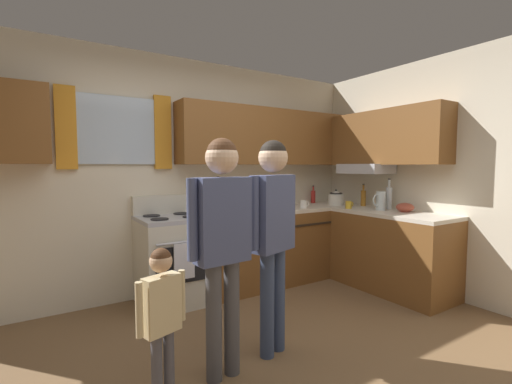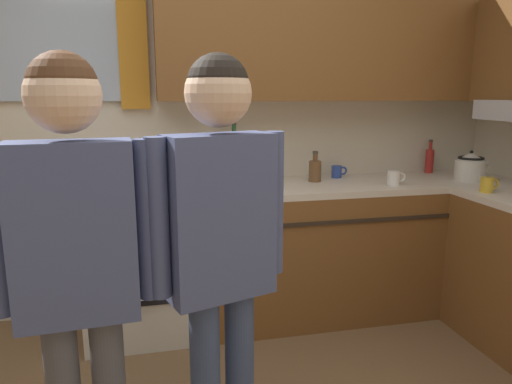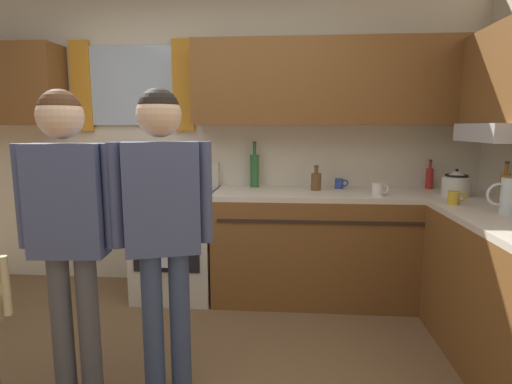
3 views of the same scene
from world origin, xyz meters
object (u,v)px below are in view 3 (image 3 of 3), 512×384
Objects in this scene: bottle_squat_brown at (316,181)px; adult_holding_child at (67,213)px; stovetop_kettle at (456,183)px; bottle_sauce_red at (429,178)px; water_pitcher at (509,196)px; mug_cobalt_blue at (340,183)px; mug_ceramic_white at (378,189)px; mug_mustard_yellow at (454,198)px; adult_in_plaid at (162,210)px; bottle_wine_green at (254,170)px; stove_oven at (177,240)px; bottle_oil_amber at (505,187)px.

adult_holding_child reaches higher than bottle_squat_brown.
bottle_squat_brown is at bearing 169.22° from stovetop_kettle.
bottle_sauce_red is 1.12× the size of water_pitcher.
mug_cobalt_blue is 0.43m from mug_ceramic_white.
mug_mustard_yellow reaches higher than mug_cobalt_blue.
bottle_squat_brown is 1.71× the size of mug_mustard_yellow.
bottle_sauce_red is at bearing 38.29° from mug_ceramic_white.
mug_cobalt_blue is at bearing 124.94° from mug_ceramic_white.
adult_in_plaid is at bearing -147.02° from stovetop_kettle.
water_pitcher reaches higher than mug_cobalt_blue.
mug_mustard_yellow is 0.44× the size of stovetop_kettle.
bottle_wine_green is (-0.52, 0.15, 0.07)m from bottle_squat_brown.
mug_cobalt_blue is 0.07× the size of adult_in_plaid.
mug_ceramic_white is (-0.44, 0.32, 0.00)m from mug_mustard_yellow.
stovetop_kettle is 2.68m from adult_holding_child.
water_pitcher is (1.60, -1.01, -0.04)m from bottle_wine_green.
mug_cobalt_blue is (0.21, 0.11, -0.03)m from bottle_squat_brown.
mug_ceramic_white is 0.08× the size of adult_in_plaid.
stovetop_kettle is 2.25m from adult_in_plaid.
bottle_squat_brown is at bearing 147.58° from mug_mustard_yellow.
mug_ceramic_white is at bearing 42.28° from adult_in_plaid.
adult_holding_child is at bearing -171.24° from adult_in_plaid.
bottle_sauce_red is (0.96, 0.16, 0.02)m from bottle_squat_brown.
stove_oven reaches higher than mug_ceramic_white.
adult_in_plaid reaches higher than stove_oven.
mug_ceramic_white is at bearing 143.36° from mug_mustard_yellow.
adult_holding_child is (-1.30, -1.49, 0.03)m from bottle_squat_brown.
adult_in_plaid reaches higher than water_pitcher.
bottle_wine_green is 0.25× the size of adult_holding_child.
bottle_oil_amber is 0.44m from water_pitcher.
stovetop_kettle is 0.67m from water_pitcher.
mug_ceramic_white reaches higher than mug_cobalt_blue.
stove_oven is at bearing -173.76° from bottle_sauce_red.
bottle_oil_amber is 1.34m from bottle_squat_brown.
stovetop_kettle reaches higher than mug_mustard_yellow.
mug_mustard_yellow is 0.08× the size of adult_holding_child.
bottle_squat_brown is 0.97m from bottle_sauce_red.
bottle_squat_brown is 0.84× the size of bottle_sauce_red.
adult_holding_child is (-1.76, -1.25, 0.06)m from mug_ceramic_white.
adult_holding_child is (-0.14, -1.42, 0.54)m from stove_oven.
water_pitcher is at bearing -38.69° from bottle_squat_brown.
bottle_squat_brown is (-1.25, 0.47, -0.03)m from bottle_oil_amber.
stovetop_kettle is at bearing -20.36° from mug_cobalt_blue.
mug_mustard_yellow is at bearing 23.01° from adult_holding_child.
stovetop_kettle is (1.56, -0.35, -0.06)m from bottle_wine_green.
bottle_sauce_red is at bearing 0.55° from bottle_wine_green.
bottle_oil_amber is 0.84m from mug_ceramic_white.
adult_in_plaid is (-1.06, -1.53, 0.07)m from mug_cobalt_blue.
stove_oven is 4.02× the size of stovetop_kettle.
mug_ceramic_white is 0.59m from stovetop_kettle.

